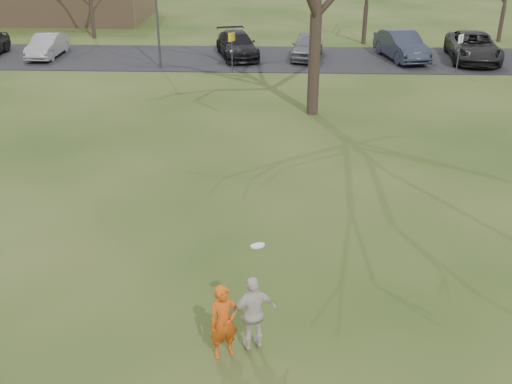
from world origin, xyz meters
TOP-DOWN VIEW (x-y plane):
  - ground at (0.00, 0.00)m, footprint 120.00×120.00m
  - parking_strip at (0.00, 25.00)m, footprint 62.00×6.50m
  - player_defender at (-0.46, -0.42)m, footprint 0.70×0.60m
  - car_1 at (-13.11, 24.88)m, footprint 1.43×4.01m
  - car_3 at (-1.96, 25.31)m, footprint 3.12×5.18m
  - car_4 at (2.15, 25.16)m, footprint 2.17×4.28m
  - car_5 at (7.59, 25.10)m, footprint 2.73×5.07m
  - car_6 at (11.66, 24.97)m, footprint 3.21×5.89m
  - catching_play at (0.12, -0.25)m, footprint 1.03×0.73m
  - sign_yellow at (-2.00, 22.00)m, footprint 0.35×0.35m
  - sign_white at (10.00, 22.00)m, footprint 0.35×0.35m

SIDE VIEW (x-z plane):
  - ground at x=0.00m, z-range 0.00..0.00m
  - parking_strip at x=0.00m, z-range 0.00..0.04m
  - car_1 at x=-13.11m, z-range 0.04..1.36m
  - car_4 at x=2.15m, z-range 0.04..1.44m
  - car_3 at x=-1.96m, z-range 0.04..1.44m
  - player_defender at x=-0.46m, z-range 0.00..1.62m
  - car_6 at x=11.66m, z-range 0.04..1.60m
  - car_5 at x=7.59m, z-range 0.04..1.63m
  - catching_play at x=0.12m, z-range -0.28..2.12m
  - sign_yellow at x=-2.00m, z-range 0.41..2.49m
  - sign_white at x=10.00m, z-range 0.41..2.49m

